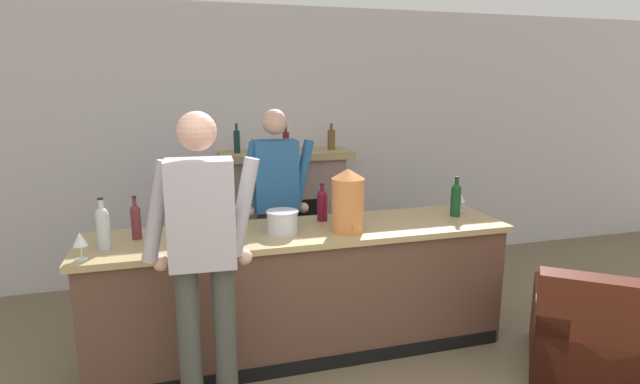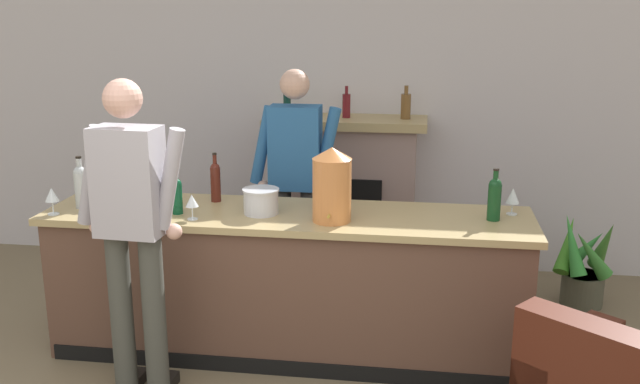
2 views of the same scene
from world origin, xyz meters
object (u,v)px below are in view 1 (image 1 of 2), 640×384
object	(u,v)px
wine_bottle_chardonnay_pale	(136,220)
wine_glass_mid_counter	(460,197)
potted_plant_corner	(466,245)
wine_bottle_rose_blush	(227,209)
person_bartender	(276,204)
wine_bottle_port_short	(103,226)
armchair_black	(604,343)
wine_glass_by_dispenser	(80,240)
person_customer	(203,259)
wine_glass_front_left	(189,225)
ice_bucket_steel	(282,222)
wine_bottle_burgundy_dark	(322,204)
wine_bottle_riesling_slim	(208,224)
wine_glass_back_row	(230,229)
fireplace_stone	(286,214)
wine_bottle_merlot_tall	(456,198)
copper_dispenser	(348,200)

from	to	relation	value
wine_bottle_chardonnay_pale	wine_glass_mid_counter	size ratio (longest dim) A/B	1.78
potted_plant_corner	wine_bottle_rose_blush	size ratio (longest dim) A/B	2.22
person_bartender	wine_bottle_port_short	world-z (taller)	person_bartender
armchair_black	wine_glass_by_dispenser	distance (m)	3.46
person_customer	wine_glass_front_left	distance (m)	0.64
ice_bucket_steel	wine_glass_mid_counter	bearing A→B (deg)	7.56
wine_glass_front_left	wine_glass_by_dispenser	size ratio (longest dim) A/B	0.89
wine_bottle_burgundy_dark	wine_glass_front_left	world-z (taller)	wine_bottle_burgundy_dark
armchair_black	wine_bottle_riesling_slim	bearing A→B (deg)	161.69
ice_bucket_steel	wine_bottle_port_short	distance (m)	1.17
armchair_black	wine_glass_front_left	world-z (taller)	wine_glass_front_left
armchair_black	person_bartender	world-z (taller)	person_bartender
wine_bottle_burgundy_dark	armchair_black	bearing A→B (deg)	-34.67
wine_glass_back_row	wine_bottle_rose_blush	bearing A→B (deg)	86.54
wine_bottle_chardonnay_pale	wine_bottle_rose_blush	bearing A→B (deg)	8.92
fireplace_stone	wine_glass_front_left	distance (m)	1.87
wine_bottle_burgundy_dark	wine_bottle_riesling_slim	xyz separation A→B (m)	(-0.88, -0.31, -0.01)
wine_bottle_rose_blush	fireplace_stone	bearing A→B (deg)	60.99
person_bartender	wine_glass_back_row	world-z (taller)	person_bartender
wine_glass_back_row	wine_bottle_burgundy_dark	bearing A→B (deg)	28.93
wine_glass_front_left	wine_bottle_riesling_slim	bearing A→B (deg)	-34.75
person_customer	wine_bottle_port_short	size ratio (longest dim) A/B	5.47
wine_bottle_merlot_tall	wine_glass_back_row	xyz separation A→B (m)	(-1.81, -0.25, -0.03)
armchair_black	wine_bottle_rose_blush	size ratio (longest dim) A/B	3.72
fireplace_stone	copper_dispenser	world-z (taller)	fireplace_stone
wine_glass_mid_counter	wine_bottle_chardonnay_pale	bearing A→B (deg)	-178.46
ice_bucket_steel	wine_bottle_merlot_tall	xyz separation A→B (m)	(1.42, 0.07, 0.06)
wine_bottle_riesling_slim	copper_dispenser	bearing A→B (deg)	-0.73
person_bartender	wine_glass_back_row	xyz separation A→B (m)	(-0.48, -0.88, 0.07)
person_customer	wine_glass_mid_counter	xyz separation A→B (m)	(2.13, 0.83, 0.04)
armchair_black	person_bartender	distance (m)	2.61
wine_bottle_burgundy_dark	wine_bottle_riesling_slim	bearing A→B (deg)	-160.73
wine_bottle_merlot_tall	wine_glass_front_left	world-z (taller)	wine_bottle_merlot_tall
wine_bottle_burgundy_dark	potted_plant_corner	bearing A→B (deg)	25.00
copper_dispenser	wine_bottle_burgundy_dark	distance (m)	0.35
ice_bucket_steel	wine_glass_mid_counter	xyz separation A→B (m)	(1.55, 0.21, 0.04)
wine_bottle_chardonnay_pale	wine_glass_front_left	bearing A→B (deg)	-20.52
wine_glass_back_row	armchair_black	bearing A→B (deg)	-16.94
wine_bottle_rose_blush	wine_bottle_port_short	bearing A→B (deg)	-161.46
wine_bottle_burgundy_dark	wine_glass_by_dispenser	xyz separation A→B (m)	(-1.64, -0.44, -0.01)
wine_glass_by_dispenser	potted_plant_corner	bearing A→B (deg)	20.43
wine_bottle_chardonnay_pale	wine_bottle_merlot_tall	size ratio (longest dim) A/B	0.94
person_bartender	copper_dispenser	world-z (taller)	person_bartender
armchair_black	wine_glass_front_left	bearing A→B (deg)	160.81
person_bartender	wine_bottle_port_short	size ratio (longest dim) A/B	5.29
wine_glass_back_row	wine_glass_mid_counter	size ratio (longest dim) A/B	0.93
person_bartender	wine_glass_mid_counter	world-z (taller)	person_bartender
wine_bottle_merlot_tall	wine_glass_by_dispenser	world-z (taller)	wine_bottle_merlot_tall
armchair_black	person_customer	bearing A→B (deg)	173.66
wine_bottle_chardonnay_pale	wine_bottle_rose_blush	size ratio (longest dim) A/B	0.91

